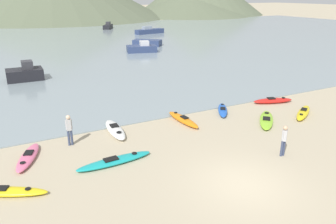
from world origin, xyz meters
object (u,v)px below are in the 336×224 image
moored_boat_2 (108,26)px  person_near_foreground (284,139)px  kayak_on_sand_6 (273,101)px  kayak_on_sand_8 (5,192)px  kayak_on_sand_2 (266,120)px  kayak_on_sand_5 (28,157)px  person_near_waterline (69,128)px  moored_boat_1 (142,48)px  kayak_on_sand_4 (115,161)px  kayak_on_sand_7 (223,110)px  kayak_on_sand_0 (303,113)px  kayak_on_sand_3 (183,119)px  moored_boat_4 (147,43)px  kayak_on_sand_1 (115,129)px  moored_boat_3 (149,31)px  moored_boat_0 (25,73)px

moored_boat_2 → person_near_foreground: bearing=-99.9°
kayak_on_sand_6 → kayak_on_sand_8: size_ratio=0.91×
kayak_on_sand_2 → kayak_on_sand_5: size_ratio=0.98×
person_near_waterline → moored_boat_1: 27.99m
kayak_on_sand_4 → kayak_on_sand_8: bearing=-174.8°
kayak_on_sand_8 → kayak_on_sand_7: bearing=16.0°
person_near_waterline → kayak_on_sand_0: bearing=-9.5°
kayak_on_sand_3 → person_near_foreground: person_near_foreground is taller
kayak_on_sand_2 → moored_boat_2: 57.73m
kayak_on_sand_2 → person_near_foreground: bearing=-123.6°
person_near_foreground → moored_boat_1: person_near_foreground is taller
kayak_on_sand_3 → moored_boat_4: size_ratio=0.72×
kayak_on_sand_7 → person_near_foreground: 6.44m
person_near_waterline → moored_boat_4: (17.08, 28.84, -0.46)m
kayak_on_sand_1 → moored_boat_3: moored_boat_3 is taller
kayak_on_sand_4 → moored_boat_0: bearing=96.8°
kayak_on_sand_0 → person_near_foreground: 6.45m
moored_boat_4 → kayak_on_sand_0: bearing=-95.4°
kayak_on_sand_2 → moored_boat_2: bearing=81.9°
moored_boat_2 → moored_boat_3: bearing=-71.4°
kayak_on_sand_8 → moored_boat_4: (20.28, 32.14, 0.34)m
person_near_waterline → moored_boat_4: size_ratio=0.38×
person_near_waterline → moored_boat_2: person_near_waterline is taller
kayak_on_sand_4 → moored_boat_0: 18.27m
kayak_on_sand_2 → moored_boat_2: (8.14, 57.15, 0.43)m
moored_boat_2 → kayak_on_sand_7: bearing=-99.8°
kayak_on_sand_6 → moored_boat_2: moored_boat_2 is taller
kayak_on_sand_3 → moored_boat_1: bearing=72.6°
kayak_on_sand_3 → moored_boat_1: size_ratio=0.74×
kayak_on_sand_3 → kayak_on_sand_6: kayak_on_sand_3 is taller
kayak_on_sand_3 → kayak_on_sand_2: bearing=-26.7°
person_near_waterline → moored_boat_1: bearing=59.5°
kayak_on_sand_1 → kayak_on_sand_3: size_ratio=1.00×
kayak_on_sand_0 → moored_boat_4: bearing=84.6°
kayak_on_sand_2 → moored_boat_2: moored_boat_2 is taller
person_near_waterline → moored_boat_3: bearing=61.0°
kayak_on_sand_5 → moored_boat_0: (1.32, 15.91, 0.52)m
person_near_foreground → kayak_on_sand_4: bearing=158.2°
moored_boat_0 → kayak_on_sand_4: bearing=-83.2°
moored_boat_1 → kayak_on_sand_1: bearing=-116.3°
person_near_foreground → moored_boat_0: 23.16m
kayak_on_sand_3 → kayak_on_sand_5: kayak_on_sand_3 is taller
kayak_on_sand_4 → kayak_on_sand_1: bearing=71.1°
moored_boat_2 → moored_boat_4: 26.24m
moored_boat_4 → moored_boat_1: bearing=-121.3°
moored_boat_1 → kayak_on_sand_5: bearing=-123.4°
kayak_on_sand_1 → kayak_on_sand_8: bearing=-146.3°
kayak_on_sand_0 → moored_boat_2: (5.20, 57.33, 0.40)m
person_near_waterline → moored_boat_1: size_ratio=0.39×
kayak_on_sand_7 → moored_boat_3: (13.66, 42.04, 0.41)m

